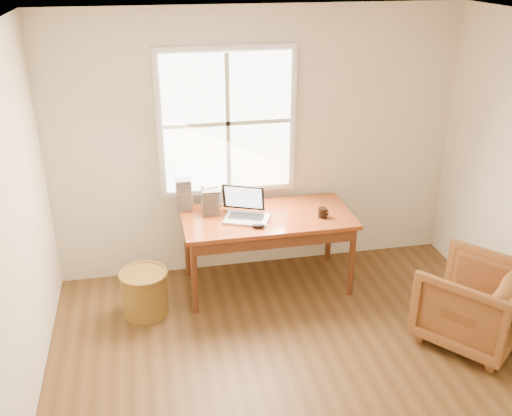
{
  "coord_description": "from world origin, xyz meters",
  "views": [
    {
      "loc": [
        -1.07,
        -2.94,
        3.03
      ],
      "look_at": [
        -0.14,
        1.65,
        0.91
      ],
      "focal_mm": 40.0,
      "sensor_mm": 36.0,
      "label": 1
    }
  ],
  "objects_px": {
    "cd_stack_a": "(210,197)",
    "coffee_mug": "(323,213)",
    "desk": "(267,217)",
    "laptop": "(247,206)",
    "wicker_stool": "(145,293)",
    "armchair": "(472,302)"
  },
  "relations": [
    {
      "from": "desk",
      "to": "armchair",
      "type": "relative_size",
      "value": 2.05
    },
    {
      "from": "coffee_mug",
      "to": "cd_stack_a",
      "type": "xyz_separation_m",
      "value": [
        -1.0,
        0.39,
        0.08
      ]
    },
    {
      "from": "desk",
      "to": "wicker_stool",
      "type": "xyz_separation_m",
      "value": [
        -1.19,
        -0.26,
        -0.52
      ]
    },
    {
      "from": "cd_stack_a",
      "to": "coffee_mug",
      "type": "bearing_deg",
      "value": -21.1
    },
    {
      "from": "desk",
      "to": "laptop",
      "type": "bearing_deg",
      "value": -164.23
    },
    {
      "from": "wicker_stool",
      "to": "cd_stack_a",
      "type": "distance_m",
      "value": 1.08
    },
    {
      "from": "desk",
      "to": "laptop",
      "type": "relative_size",
      "value": 4.2
    },
    {
      "from": "laptop",
      "to": "coffee_mug",
      "type": "bearing_deg",
      "value": 16.6
    },
    {
      "from": "desk",
      "to": "cd_stack_a",
      "type": "xyz_separation_m",
      "value": [
        -0.51,
        0.25,
        0.14
      ]
    },
    {
      "from": "coffee_mug",
      "to": "desk",
      "type": "bearing_deg",
      "value": 147.54
    },
    {
      "from": "laptop",
      "to": "coffee_mug",
      "type": "distance_m",
      "value": 0.71
    },
    {
      "from": "armchair",
      "to": "cd_stack_a",
      "type": "xyz_separation_m",
      "value": [
        -1.99,
        1.43,
        0.52
      ]
    },
    {
      "from": "laptop",
      "to": "cd_stack_a",
      "type": "height_order",
      "value": "laptop"
    },
    {
      "from": "laptop",
      "to": "cd_stack_a",
      "type": "relative_size",
      "value": 1.53
    },
    {
      "from": "desk",
      "to": "coffee_mug",
      "type": "bearing_deg",
      "value": -15.97
    },
    {
      "from": "coffee_mug",
      "to": "laptop",
      "type": "bearing_deg",
      "value": 156.77
    },
    {
      "from": "armchair",
      "to": "laptop",
      "type": "distance_m",
      "value": 2.1
    },
    {
      "from": "desk",
      "to": "cd_stack_a",
      "type": "relative_size",
      "value": 6.45
    },
    {
      "from": "desk",
      "to": "wicker_stool",
      "type": "bearing_deg",
      "value": -167.54
    },
    {
      "from": "laptop",
      "to": "coffee_mug",
      "type": "xyz_separation_m",
      "value": [
        0.7,
        -0.08,
        -0.09
      ]
    },
    {
      "from": "armchair",
      "to": "wicker_stool",
      "type": "distance_m",
      "value": 2.83
    },
    {
      "from": "coffee_mug",
      "to": "armchair",
      "type": "bearing_deg",
      "value": -63.05
    }
  ]
}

